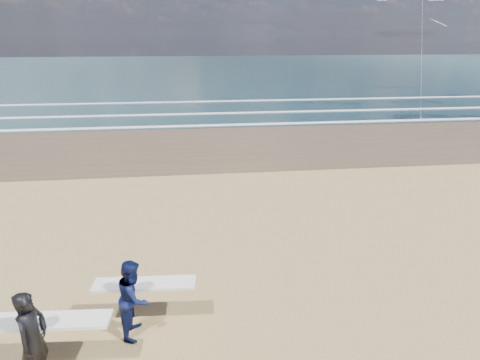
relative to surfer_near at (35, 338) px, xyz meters
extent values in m
cube|color=brown|center=(20.70, 17.95, -0.97)|extent=(220.00, 12.00, 0.01)
cube|color=#182F35|center=(20.70, 71.95, -0.97)|extent=(220.00, 100.00, 0.02)
cube|color=white|center=(20.70, 22.75, -0.93)|extent=(220.00, 0.50, 0.05)
cube|color=white|center=(20.70, 27.45, -0.93)|extent=(220.00, 0.50, 0.05)
cube|color=white|center=(20.70, 33.95, -0.93)|extent=(220.00, 0.50, 0.05)
imported|color=black|center=(-0.02, -0.04, -0.01)|extent=(0.62, 0.80, 1.93)
cube|color=white|center=(0.18, 0.31, 0.11)|extent=(2.23, 0.68, 0.07)
imported|color=#0B133E|center=(1.58, 1.21, -0.12)|extent=(0.74, 0.90, 1.72)
cube|color=white|center=(1.78, 1.56, -0.02)|extent=(2.23, 0.66, 0.07)
cube|color=slate|center=(20.50, 23.60, -0.93)|extent=(0.12, 0.12, 0.10)
camera|label=1|loc=(2.83, -6.67, 5.11)|focal=32.00mm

